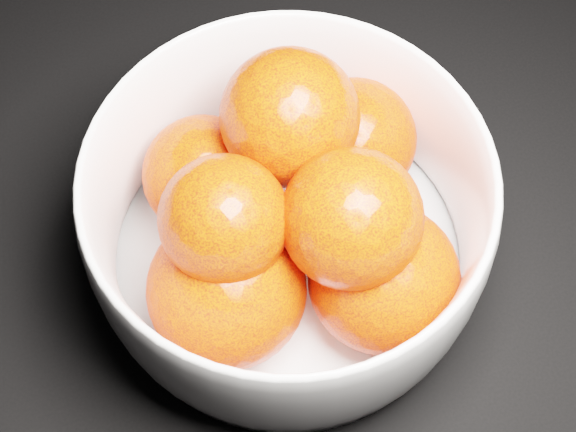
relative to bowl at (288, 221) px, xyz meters
name	(u,v)px	position (x,y,z in m)	size (l,w,h in m)	color
bowl	(288,221)	(0.00, 0.00, 0.00)	(0.25, 0.25, 0.12)	white
orange_pile	(294,214)	(0.00, 0.00, 0.01)	(0.20, 0.19, 0.14)	#FF2E05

